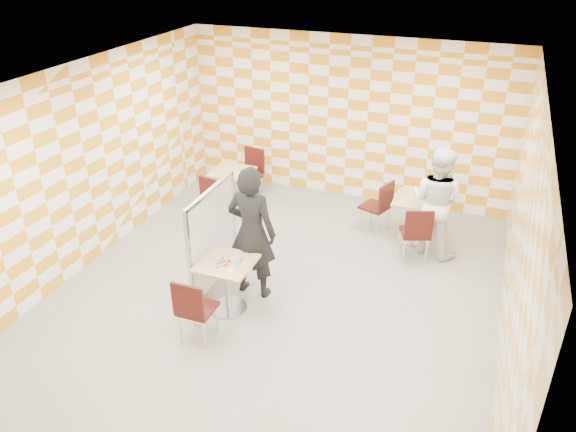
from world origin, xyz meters
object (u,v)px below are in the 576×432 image
(second_table, at_px, (415,212))
(main_table, at_px, (227,278))
(soda_bottle, at_px, (424,192))
(chair_main_front, at_px, (193,307))
(chair_second_front, at_px, (417,230))
(chair_empty_far, at_px, (252,168))
(man_white, at_px, (437,201))
(man_dark, at_px, (252,232))
(partition, at_px, (213,239))
(chair_second_side, at_px, (380,203))
(empty_table, at_px, (232,183))
(chair_empty_near, at_px, (214,197))
(sport_bottle, at_px, (412,190))

(second_table, bearing_deg, main_table, -125.86)
(soda_bottle, bearing_deg, chair_main_front, -121.12)
(chair_second_front, xyz_separation_m, soda_bottle, (-0.04, 0.73, 0.31))
(chair_empty_far, height_order, man_white, man_white)
(man_dark, bearing_deg, man_white, -135.23)
(second_table, relative_size, partition, 0.48)
(chair_second_side, xyz_separation_m, man_dark, (-1.28, -2.33, 0.41))
(man_white, bearing_deg, chair_second_side, 3.76)
(chair_second_front, relative_size, chair_empty_far, 1.00)
(chair_second_front, bearing_deg, empty_table, 169.20)
(chair_main_front, distance_m, chair_second_side, 3.89)
(chair_empty_far, bearing_deg, partition, -75.77)
(main_table, distance_m, chair_second_front, 3.01)
(chair_second_front, distance_m, soda_bottle, 0.80)
(chair_main_front, bearing_deg, man_dark, 79.84)
(chair_empty_near, relative_size, sport_bottle, 4.62)
(chair_empty_far, relative_size, partition, 0.60)
(second_table, height_order, man_white, man_white)
(second_table, height_order, chair_empty_near, chair_empty_near)
(chair_empty_far, xyz_separation_m, sport_bottle, (3.09, -0.53, 0.29))
(second_table, height_order, chair_empty_far, chair_empty_far)
(main_table, xyz_separation_m, chair_second_front, (2.14, 2.12, 0.04))
(second_table, height_order, chair_main_front, chair_main_front)
(chair_second_side, height_order, partition, partition)
(chair_second_front, height_order, man_dark, man_dark)
(empty_table, relative_size, chair_second_front, 0.81)
(main_table, xyz_separation_m, empty_table, (-1.26, 2.77, 0.00))
(chair_main_front, bearing_deg, main_table, 84.09)
(chair_main_front, height_order, chair_second_side, same)
(chair_empty_far, bearing_deg, chair_second_side, -13.15)
(chair_second_front, height_order, chair_empty_near, same)
(chair_second_side, bearing_deg, man_white, -17.67)
(partition, height_order, man_dark, man_dark)
(chair_main_front, bearing_deg, chair_empty_near, 112.65)
(second_table, height_order, chair_second_side, chair_second_side)
(chair_empty_far, relative_size, man_dark, 0.48)
(chair_second_front, relative_size, sport_bottle, 4.62)
(chair_empty_near, bearing_deg, sport_bottle, 14.44)
(second_table, height_order, man_dark, man_dark)
(main_table, relative_size, man_white, 0.43)
(chair_second_front, bearing_deg, chair_second_side, 135.20)
(chair_main_front, height_order, chair_empty_near, same)
(chair_empty_near, height_order, chair_empty_far, same)
(chair_second_side, xyz_separation_m, sport_bottle, (0.49, 0.08, 0.29))
(chair_empty_far, bearing_deg, chair_second_front, -21.71)
(chair_second_side, relative_size, man_white, 0.53)
(chair_empty_near, bearing_deg, chair_second_side, 15.47)
(man_dark, relative_size, sport_bottle, 9.59)
(main_table, bearing_deg, chair_second_side, 63.30)
(man_white, height_order, soda_bottle, man_white)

